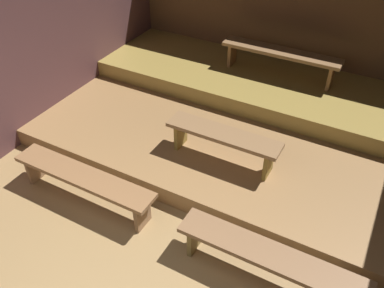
{
  "coord_description": "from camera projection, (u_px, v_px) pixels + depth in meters",
  "views": [
    {
      "loc": [
        1.63,
        -1.15,
        3.59
      ],
      "look_at": [
        -0.29,
        2.36,
        0.45
      ],
      "focal_mm": 37.81,
      "sensor_mm": 36.0,
      "label": 1
    }
  ],
  "objects": [
    {
      "name": "wall_left",
      "position": [
        46.0,
        43.0,
        5.7
      ],
      "size": [
        0.06,
        5.93,
        2.38
      ],
      "primitive_type": "cube",
      "color": "brown",
      "rests_on": "ground"
    },
    {
      "name": "bench_floor_left",
      "position": [
        83.0,
        179.0,
        4.73
      ],
      "size": [
        1.87,
        0.33,
        0.42
      ],
      "color": "olive",
      "rests_on": "ground"
    },
    {
      "name": "platform_lower",
      "position": [
        244.0,
        129.0,
        5.89
      ],
      "size": [
        5.44,
        3.46,
        0.25
      ],
      "primitive_type": "cube",
      "color": "olive",
      "rests_on": "ground"
    },
    {
      "name": "bench_middle_center",
      "position": [
        281.0,
        55.0,
        6.18
      ],
      "size": [
        1.84,
        0.33,
        0.42
      ],
      "color": "olive",
      "rests_on": "platform_middle"
    },
    {
      "name": "bench_floor_right",
      "position": [
        270.0,
        259.0,
        3.86
      ],
      "size": [
        1.87,
        0.33,
        0.42
      ],
      "color": "#86603E",
      "rests_on": "ground"
    },
    {
      "name": "platform_middle",
      "position": [
        268.0,
        86.0,
        6.37
      ],
      "size": [
        5.44,
        1.63,
        0.25
      ],
      "primitive_type": "cube",
      "color": "olive",
      "rests_on": "platform_lower"
    },
    {
      "name": "ground",
      "position": [
        218.0,
        171.0,
        5.42
      ],
      "size": [
        6.24,
        5.93,
        0.08
      ],
      "primitive_type": "cube",
      "color": "#987749"
    },
    {
      "name": "bench_lower_center",
      "position": [
        223.0,
        138.0,
        4.96
      ],
      "size": [
        1.45,
        0.33,
        0.42
      ],
      "color": "olive",
      "rests_on": "platform_lower"
    },
    {
      "name": "wall_back",
      "position": [
        292.0,
        18.0,
        6.45
      ],
      "size": [
        6.24,
        0.06,
        2.38
      ],
      "primitive_type": "cube",
      "color": "brown",
      "rests_on": "ground"
    }
  ]
}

